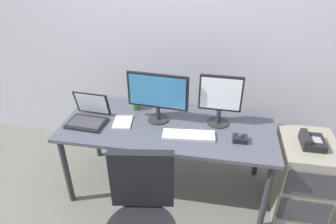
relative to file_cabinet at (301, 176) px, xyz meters
The scene contains 13 objects.
ground_plane 1.19m from the file_cabinet, behind, with size 8.00×8.00×0.00m, color #63645A.
back_wall 1.73m from the file_cabinet, 146.46° to the left, with size 6.00×0.10×2.80m, color #B8B6C4.
desk 1.18m from the file_cabinet, behind, with size 1.76×0.77×0.70m.
file_cabinet is the anchor object (origin of this frame).
desk_phone 0.37m from the file_cabinet, 116.78° to the right, with size 0.17×0.20×0.09m.
monitor_main 1.38m from the file_cabinet, behind, with size 0.51×0.18×0.43m.
monitor_side 0.96m from the file_cabinet, behind, with size 0.35×0.18×0.43m.
keyboard 1.03m from the file_cabinet, behind, with size 0.42×0.18×0.03m.
laptop 1.86m from the file_cabinet, behind, with size 0.33×0.29×0.24m.
trackball_mouse 0.69m from the file_cabinet, 168.78° to the right, with size 0.11×0.09×0.07m.
coffee_mug 1.55m from the file_cabinet, behind, with size 0.10×0.09×0.11m.
paper_notepad 1.57m from the file_cabinet, behind, with size 0.15×0.21×0.01m, color white.
banana 1.86m from the file_cabinet, behind, with size 0.19×0.04×0.04m, color yellow.
Camera 1 is at (0.37, -2.04, 2.06)m, focal length 31.57 mm.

